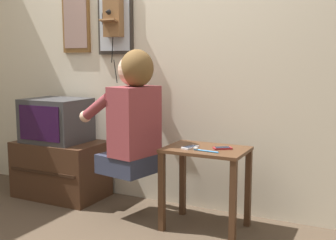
{
  "coord_description": "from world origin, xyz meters",
  "views": [
    {
      "loc": [
        1.55,
        -2.04,
        1.17
      ],
      "look_at": [
        0.26,
        0.54,
        0.75
      ],
      "focal_mm": 45.0,
      "sensor_mm": 36.0,
      "label": 1
    }
  ],
  "objects": [
    {
      "name": "wall_back",
      "position": [
        0.0,
        0.98,
        1.27
      ],
      "size": [
        6.8,
        0.05,
        2.55
      ],
      "color": "beige",
      "rests_on": "ground_plane"
    },
    {
      "name": "side_table",
      "position": [
        0.53,
        0.59,
        0.44
      ],
      "size": [
        0.55,
        0.39,
        0.57
      ],
      "color": "#51331E",
      "rests_on": "ground_plane"
    },
    {
      "name": "person",
      "position": [
        -0.02,
        0.53,
        0.78
      ],
      "size": [
        0.59,
        0.45,
        0.9
      ],
      "rotation": [
        0.0,
        0.0,
        1.37
      ],
      "color": "#2D3347",
      "rests_on": "ground_plane"
    },
    {
      "name": "tv_stand",
      "position": [
        -0.84,
        0.69,
        0.24
      ],
      "size": [
        0.75,
        0.47,
        0.48
      ],
      "color": "#422819",
      "rests_on": "ground_plane"
    },
    {
      "name": "television",
      "position": [
        -0.86,
        0.69,
        0.66
      ],
      "size": [
        0.5,
        0.42,
        0.36
      ],
      "color": "#38383A",
      "rests_on": "tv_stand"
    },
    {
      "name": "wall_phone_antique",
      "position": [
        -0.4,
        0.9,
        1.52
      ],
      "size": [
        0.2,
        0.19,
        0.75
      ],
      "color": "brown"
    },
    {
      "name": "framed_picture",
      "position": [
        -0.83,
        0.94,
        1.5
      ],
      "size": [
        0.28,
        0.03,
        0.54
      ],
      "color": "brown"
    },
    {
      "name": "wall_mirror",
      "position": [
        -0.42,
        0.94,
        1.5
      ],
      "size": [
        0.33,
        0.04,
        0.58
      ],
      "color": "#2D2823"
    },
    {
      "name": "cell_phone_held",
      "position": [
        0.43,
        0.54,
        0.58
      ],
      "size": [
        0.09,
        0.14,
        0.01
      ],
      "rotation": [
        0.0,
        0.0,
        -0.29
      ],
      "color": "silver",
      "rests_on": "side_table"
    },
    {
      "name": "cell_phone_spare",
      "position": [
        0.64,
        0.61,
        0.58
      ],
      "size": [
        0.14,
        0.12,
        0.01
      ],
      "rotation": [
        0.0,
        0.0,
        -0.97
      ],
      "color": "maroon",
      "rests_on": "side_table"
    },
    {
      "name": "toothbrush",
      "position": [
        0.56,
        0.48,
        0.58
      ],
      "size": [
        0.18,
        0.03,
        0.02
      ],
      "rotation": [
        0.0,
        0.0,
        1.47
      ],
      "color": "#338CD8",
      "rests_on": "side_table"
    }
  ]
}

